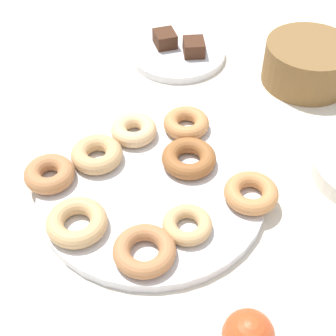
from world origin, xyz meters
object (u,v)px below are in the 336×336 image
donut_1 (189,158)px  donut_2 (187,225)px  donut_0 (134,130)px  brownie_near (165,39)px  apple (247,336)px  brownie_far (194,47)px  cake_plate (178,53)px  donut_3 (251,193)px  basket (308,63)px  donut_7 (49,174)px  donut_plate (152,190)px  donut_5 (97,154)px  donut_6 (144,251)px  donut_8 (186,123)px  donut_4 (77,222)px

donut_1 → donut_2: bearing=-28.1°
donut_0 → donut_2: bearing=-2.4°
brownie_near → apple: 0.71m
donut_1 → brownie_near: bearing=160.9°
brownie_far → cake_plate: bearing=-135.0°
donut_3 → basket: basket is taller
donut_3 → donut_7: donut_7 is taller
donut_3 → brownie_far: (-0.41, 0.11, 0.00)m
donut_plate → apple: bearing=-0.4°
donut_5 → donut_plate: bearing=31.9°
donut_6 → donut_8: size_ratio=1.10×
donut_1 → basket: (-0.13, 0.34, 0.01)m
basket → apple: size_ratio=2.68×
brownie_far → basket: 0.24m
donut_4 → basket: (-0.18, 0.56, 0.01)m
donut_4 → donut_8: size_ratio=1.12×
donut_0 → cake_plate: donut_0 is taller
donut_5 → donut_6: (0.22, -0.01, -0.00)m
donut_4 → donut_6: bearing=38.2°
donut_0 → donut_5: 0.09m
donut_0 → donut_2: (0.23, -0.01, -0.00)m
basket → donut_1: bearing=-68.9°
donut_plate → brownie_far: bearing=142.6°
donut_0 → brownie_far: bearing=131.0°
apple → donut_8: bearing=163.5°
donut_3 → donut_5: (-0.19, -0.19, 0.00)m
donut_5 → donut_6: 0.22m
donut_5 → brownie_far: 0.38m
donut_3 → brownie_near: bearing=171.5°
donut_plate → donut_5: bearing=-148.1°
donut_4 → donut_1: bearing=103.1°
donut_5 → donut_7: (0.01, -0.09, -0.00)m
donut_0 → brownie_near: bearing=144.3°
donut_4 → brownie_near: bearing=140.2°
donut_1 → donut_6: bearing=-45.7°
brownie_near → donut_7: bearing=-50.0°
donut_2 → apple: apple is taller
donut_0 → donut_6: size_ratio=0.90×
donut_2 → donut_3: size_ratio=0.87×
donut_plate → basket: (-0.15, 0.42, 0.03)m
donut_1 → donut_4: size_ratio=0.99×
donut_8 → donut_4: bearing=-62.2°
donut_plate → brownie_far: size_ratio=7.47×
basket → donut_0: bearing=-86.5°
donut_plate → brownie_near: brownie_near is taller
donut_0 → donut_1: size_ratio=0.89×
donut_5 → cake_plate: size_ratio=0.42×
donut_0 → donut_8: bearing=76.1°
donut_5 → donut_6: bearing=-1.6°
donut_5 → apple: size_ratio=1.32×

